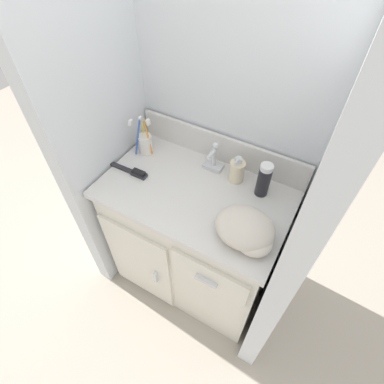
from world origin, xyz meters
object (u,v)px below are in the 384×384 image
at_px(hairbrush, 133,172).
at_px(hand_towel, 247,230).
at_px(shaving_cream_can, 264,180).
at_px(soap_dispenser, 237,171).
at_px(toothbrush_cup, 145,143).

height_order(hairbrush, hand_towel, hand_towel).
bearing_deg(shaving_cream_can, soap_dispenser, 170.12).
height_order(shaving_cream_can, hand_towel, shaving_cream_can).
xyz_separation_m(hairbrush, hand_towel, (0.58, -0.07, 0.04)).
bearing_deg(soap_dispenser, hand_towel, -58.76).
distance_m(hairbrush, hand_towel, 0.59).
distance_m(soap_dispenser, hairbrush, 0.47).
relative_size(hairbrush, hand_towel, 0.84).
relative_size(toothbrush_cup, shaving_cream_can, 1.25).
bearing_deg(soap_dispenser, shaving_cream_can, -9.88).
xyz_separation_m(toothbrush_cup, hairbrush, (0.04, -0.15, -0.05)).
bearing_deg(hand_towel, shaving_cream_can, 97.91).
bearing_deg(hand_towel, toothbrush_cup, 160.46).
relative_size(soap_dispenser, hand_towel, 0.56).
relative_size(toothbrush_cup, hand_towel, 0.87).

